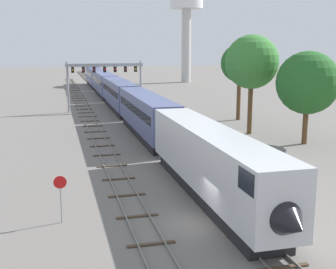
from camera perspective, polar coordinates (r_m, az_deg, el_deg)
name	(u,v)px	position (r m, az deg, el deg)	size (l,w,h in m)	color
ground_plane	(202,224)	(26.76, 4.39, -11.38)	(400.00, 400.00, 0.00)	slate
track_main	(110,101)	(84.57, -7.46, 4.30)	(2.60, 200.00, 0.16)	slate
track_near	(89,119)	(64.32, -10.13, 2.01)	(2.60, 160.00, 0.16)	slate
passenger_train	(119,94)	(72.57, -6.35, 5.19)	(3.04, 108.80, 4.80)	silver
signal_gantry	(105,74)	(71.11, -8.11, 7.66)	(12.10, 0.49, 7.92)	#999BA0
water_tower	(186,8)	(128.00, 2.39, 15.93)	(9.28, 9.28, 26.35)	beige
stop_sign	(61,193)	(26.98, -13.63, -7.25)	(0.76, 0.08, 2.88)	gray
trackside_tree_left	(308,83)	(48.75, 17.49, 6.34)	(6.58, 6.58, 9.81)	brown
trackside_tree_mid	(240,64)	(62.88, 9.19, 8.97)	(5.28, 5.28, 10.56)	brown
trackside_tree_right	(252,62)	(52.80, 10.69, 9.10)	(6.24, 6.24, 11.59)	brown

